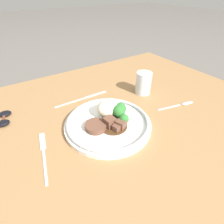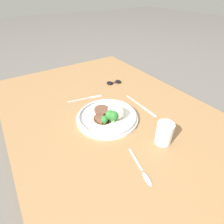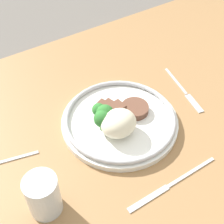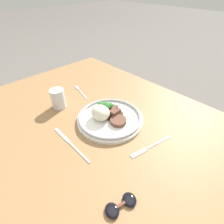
{
  "view_description": "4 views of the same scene",
  "coord_description": "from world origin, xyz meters",
  "px_view_note": "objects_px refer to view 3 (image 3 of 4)",
  "views": [
    {
      "loc": [
        -0.2,
        -0.42,
        0.43
      ],
      "look_at": [
        0.06,
        -0.02,
        0.08
      ],
      "focal_mm": 28.0,
      "sensor_mm": 36.0,
      "label": 1
    },
    {
      "loc": [
        0.57,
        -0.37,
        0.55
      ],
      "look_at": [
        0.04,
        -0.02,
        0.08
      ],
      "focal_mm": 28.0,
      "sensor_mm": 36.0,
      "label": 2
    },
    {
      "loc": [
        0.33,
        0.38,
        0.62
      ],
      "look_at": [
        0.05,
        -0.05,
        0.09
      ],
      "focal_mm": 50.0,
      "sensor_mm": 36.0,
      "label": 3
    },
    {
      "loc": [
        -0.39,
        0.36,
        0.54
      ],
      "look_at": [
        0.03,
        -0.05,
        0.08
      ],
      "focal_mm": 28.0,
      "sensor_mm": 36.0,
      "label": 4
    }
  ],
  "objects_px": {
    "fork": "(186,93)",
    "knife": "(170,185)",
    "juice_glass": "(44,197)",
    "plate": "(118,119)"
  },
  "relations": [
    {
      "from": "juice_glass",
      "to": "knife",
      "type": "height_order",
      "value": "juice_glass"
    },
    {
      "from": "fork",
      "to": "knife",
      "type": "bearing_deg",
      "value": -36.97
    },
    {
      "from": "fork",
      "to": "knife",
      "type": "relative_size",
      "value": 0.82
    },
    {
      "from": "plate",
      "to": "fork",
      "type": "bearing_deg",
      "value": 178.31
    },
    {
      "from": "fork",
      "to": "knife",
      "type": "distance_m",
      "value": 0.29
    },
    {
      "from": "juice_glass",
      "to": "knife",
      "type": "xyz_separation_m",
      "value": [
        -0.23,
        0.1,
        -0.04
      ]
    },
    {
      "from": "juice_glass",
      "to": "knife",
      "type": "bearing_deg",
      "value": 157.75
    },
    {
      "from": "plate",
      "to": "fork",
      "type": "height_order",
      "value": "plate"
    },
    {
      "from": "plate",
      "to": "juice_glass",
      "type": "distance_m",
      "value": 0.26
    },
    {
      "from": "fork",
      "to": "knife",
      "type": "height_order",
      "value": "same"
    }
  ]
}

